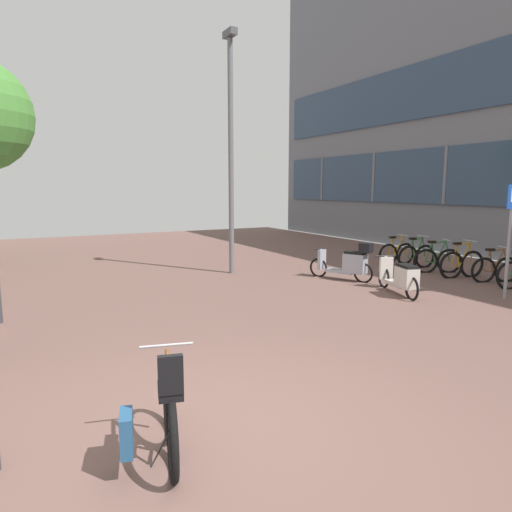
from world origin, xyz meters
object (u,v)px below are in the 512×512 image
bicycle_foreground (166,415)px  scooter_near (401,277)px  bicycle_rack_01 (495,269)px  parking_sign (510,229)px  bicycle_rack_02 (462,264)px  bicycle_rack_04 (416,256)px  scooter_mid (349,263)px  lamp_post (231,144)px  bicycle_rack_03 (437,260)px  bicycle_rack_05 (397,253)px

bicycle_foreground → scooter_near: bearing=28.4°
bicycle_rack_01 → parking_sign: parking_sign is taller
bicycle_rack_02 → bicycle_foreground: bearing=-156.1°
bicycle_rack_04 → scooter_mid: 2.99m
bicycle_foreground → bicycle_rack_02: bicycle_foreground is taller
bicycle_rack_01 → lamp_post: bearing=140.8°
bicycle_rack_02 → scooter_mid: scooter_mid is taller
scooter_near → parking_sign: parking_sign is taller
bicycle_foreground → bicycle_rack_03: bicycle_foreground is taller
bicycle_rack_01 → bicycle_rack_05: bearing=92.3°
bicycle_rack_04 → parking_sign: (-1.27, -3.58, 1.15)m
bicycle_rack_03 → scooter_near: bearing=-153.6°
bicycle_rack_02 → bicycle_rack_04: bicycle_rack_02 is taller
bicycle_rack_01 → bicycle_rack_05: (-0.13, 3.19, 0.01)m
bicycle_rack_03 → bicycle_rack_05: (0.07, 1.59, -0.01)m
bicycle_foreground → lamp_post: (4.31, 7.65, 3.14)m
scooter_near → lamp_post: (-2.16, 4.16, 3.14)m
bicycle_foreground → bicycle_rack_02: 10.23m
bicycle_rack_04 → parking_sign: parking_sign is taller
parking_sign → bicycle_foreground: bearing=-165.2°
bicycle_foreground → scooter_mid: (6.49, 5.27, 0.07)m
bicycle_rack_05 → scooter_near: bearing=-134.5°
bicycle_rack_03 → bicycle_foreground: bearing=-152.2°
parking_sign → lamp_post: bearing=125.1°
bicycle_rack_04 → scooter_mid: bearing=-171.1°
scooter_near → bicycle_rack_04: bearing=37.0°
bicycle_rack_02 → lamp_post: bearing=145.2°
bicycle_rack_01 → bicycle_rack_04: bicycle_rack_04 is taller
bicycle_rack_05 → scooter_near: (-2.99, -3.04, 0.06)m
bicycle_rack_01 → scooter_mid: size_ratio=0.74×
bicycle_rack_01 → scooter_mid: bearing=148.1°
bicycle_foreground → parking_sign: parking_sign is taller
bicycle_rack_05 → scooter_mid: (-2.96, -1.26, 0.12)m
scooter_mid → parking_sign: bearing=-61.6°
bicycle_rack_03 → lamp_post: (-5.07, 2.71, 3.18)m
bicycle_rack_01 → scooter_near: 3.12m
bicycle_rack_04 → bicycle_rack_05: size_ratio=1.01×
bicycle_foreground → bicycle_rack_04: bicycle_foreground is taller
bicycle_foreground → bicycle_rack_01: 10.15m
bicycle_foreground → bicycle_rack_05: 11.49m
bicycle_rack_02 → bicycle_rack_03: 0.80m
scooter_mid → parking_sign: (1.68, -3.12, 1.04)m
bicycle_foreground → bicycle_rack_02: size_ratio=0.95×
bicycle_rack_02 → scooter_mid: 3.09m
bicycle_rack_01 → parking_sign: bearing=-139.9°
bicycle_rack_01 → bicycle_rack_05: 3.19m
parking_sign → bicycle_rack_01: bearing=40.1°
scooter_mid → bicycle_rack_02: bearing=-21.5°
bicycle_rack_05 → parking_sign: size_ratio=0.55×
bicycle_rack_01 → bicycle_rack_02: bicycle_rack_02 is taller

